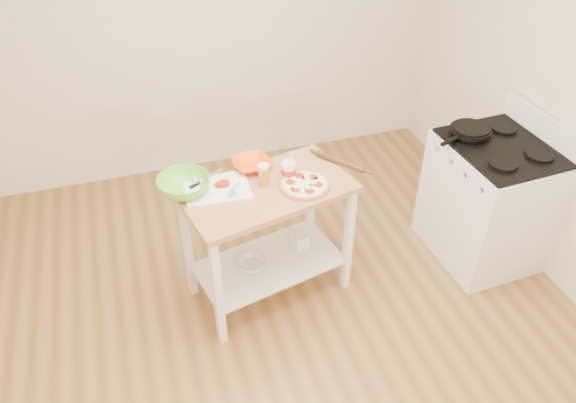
{
  "coord_description": "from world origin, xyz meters",
  "views": [
    {
      "loc": [
        -0.71,
        -2.22,
        2.98
      ],
      "look_at": [
        0.13,
        0.47,
        0.79
      ],
      "focal_mm": 35.0,
      "sensor_mm": 36.0,
      "label": 1
    }
  ],
  "objects_px": {
    "rolling_pin": "(340,162)",
    "shelf_bin": "(300,240)",
    "spatula": "(234,190)",
    "orange_bowl": "(252,164)",
    "skillet": "(470,131)",
    "pizza": "(304,185)",
    "yogurt_tub": "(289,170)",
    "shelf_glass_bowl": "(252,264)",
    "knife": "(202,181)",
    "prep_island": "(268,220)",
    "gas_stove": "(488,200)",
    "beer_pint": "(263,175)",
    "green_bowl": "(184,185)",
    "cutting_board": "(216,188)"
  },
  "relations": [
    {
      "from": "orange_bowl",
      "to": "green_bowl",
      "type": "relative_size",
      "value": 0.75
    },
    {
      "from": "gas_stove",
      "to": "green_bowl",
      "type": "bearing_deg",
      "value": 171.81
    },
    {
      "from": "rolling_pin",
      "to": "shelf_bin",
      "type": "xyz_separation_m",
      "value": [
        -0.27,
        -0.01,
        -0.61
      ]
    },
    {
      "from": "spatula",
      "to": "orange_bowl",
      "type": "height_order",
      "value": "orange_bowl"
    },
    {
      "from": "gas_stove",
      "to": "skillet",
      "type": "height_order",
      "value": "gas_stove"
    },
    {
      "from": "shelf_glass_bowl",
      "to": "shelf_bin",
      "type": "xyz_separation_m",
      "value": [
        0.38,
        0.11,
        0.02
      ]
    },
    {
      "from": "prep_island",
      "to": "gas_stove",
      "type": "relative_size",
      "value": 1.04
    },
    {
      "from": "shelf_glass_bowl",
      "to": "shelf_bin",
      "type": "bearing_deg",
      "value": 15.55
    },
    {
      "from": "green_bowl",
      "to": "gas_stove",
      "type": "bearing_deg",
      "value": -5.04
    },
    {
      "from": "green_bowl",
      "to": "yogurt_tub",
      "type": "height_order",
      "value": "yogurt_tub"
    },
    {
      "from": "knife",
      "to": "shelf_bin",
      "type": "bearing_deg",
      "value": -36.24
    },
    {
      "from": "rolling_pin",
      "to": "yogurt_tub",
      "type": "bearing_deg",
      "value": -173.39
    },
    {
      "from": "spatula",
      "to": "shelf_glass_bowl",
      "type": "bearing_deg",
      "value": -61.39
    },
    {
      "from": "green_bowl",
      "to": "rolling_pin",
      "type": "relative_size",
      "value": 0.91
    },
    {
      "from": "skillet",
      "to": "orange_bowl",
      "type": "height_order",
      "value": "skillet"
    },
    {
      "from": "prep_island",
      "to": "orange_bowl",
      "type": "height_order",
      "value": "orange_bowl"
    },
    {
      "from": "gas_stove",
      "to": "cutting_board",
      "type": "xyz_separation_m",
      "value": [
        -1.95,
        0.16,
        0.43
      ]
    },
    {
      "from": "orange_bowl",
      "to": "shelf_bin",
      "type": "xyz_separation_m",
      "value": [
        0.29,
        -0.15,
        -0.62
      ]
    },
    {
      "from": "cutting_board",
      "to": "green_bowl",
      "type": "xyz_separation_m",
      "value": [
        -0.19,
        0.03,
        0.04
      ]
    },
    {
      "from": "yogurt_tub",
      "to": "shelf_glass_bowl",
      "type": "relative_size",
      "value": 1.03
    },
    {
      "from": "knife",
      "to": "green_bowl",
      "type": "distance_m",
      "value": 0.14
    },
    {
      "from": "skillet",
      "to": "pizza",
      "type": "relative_size",
      "value": 1.4
    },
    {
      "from": "skillet",
      "to": "pizza",
      "type": "height_order",
      "value": "skillet"
    },
    {
      "from": "cutting_board",
      "to": "spatula",
      "type": "xyz_separation_m",
      "value": [
        0.1,
        -0.07,
        0.01
      ]
    },
    {
      "from": "orange_bowl",
      "to": "yogurt_tub",
      "type": "relative_size",
      "value": 1.19
    },
    {
      "from": "cutting_board",
      "to": "skillet",
      "type": "bearing_deg",
      "value": 4.55
    },
    {
      "from": "orange_bowl",
      "to": "pizza",
      "type": "bearing_deg",
      "value": -49.3
    },
    {
      "from": "skillet",
      "to": "beer_pint",
      "type": "height_order",
      "value": "beer_pint"
    },
    {
      "from": "spatula",
      "to": "yogurt_tub",
      "type": "relative_size",
      "value": 0.66
    },
    {
      "from": "orange_bowl",
      "to": "prep_island",
      "type": "bearing_deg",
      "value": -82.34
    },
    {
      "from": "spatula",
      "to": "prep_island",
      "type": "bearing_deg",
      "value": -46.59
    },
    {
      "from": "knife",
      "to": "orange_bowl",
      "type": "distance_m",
      "value": 0.35
    },
    {
      "from": "pizza",
      "to": "spatula",
      "type": "relative_size",
      "value": 2.29
    },
    {
      "from": "cutting_board",
      "to": "shelf_bin",
      "type": "xyz_separation_m",
      "value": [
        0.56,
        0.01,
        -0.59
      ]
    },
    {
      "from": "beer_pint",
      "to": "shelf_bin",
      "type": "distance_m",
      "value": 0.71
    },
    {
      "from": "spatula",
      "to": "green_bowl",
      "type": "distance_m",
      "value": 0.31
    },
    {
      "from": "prep_island",
      "to": "knife",
      "type": "xyz_separation_m",
      "value": [
        -0.37,
        0.17,
        0.27
      ]
    },
    {
      "from": "knife",
      "to": "green_bowl",
      "type": "height_order",
      "value": "green_bowl"
    },
    {
      "from": "rolling_pin",
      "to": "spatula",
      "type": "bearing_deg",
      "value": -173.28
    },
    {
      "from": "rolling_pin",
      "to": "shelf_glass_bowl",
      "type": "bearing_deg",
      "value": -170.0
    },
    {
      "from": "beer_pint",
      "to": "green_bowl",
      "type": "bearing_deg",
      "value": 171.68
    },
    {
      "from": "cutting_board",
      "to": "orange_bowl",
      "type": "xyz_separation_m",
      "value": [
        0.27,
        0.16,
        0.02
      ]
    },
    {
      "from": "gas_stove",
      "to": "prep_island",
      "type": "bearing_deg",
      "value": 174.25
    },
    {
      "from": "yogurt_tub",
      "to": "shelf_glass_bowl",
      "type": "distance_m",
      "value": 0.73
    },
    {
      "from": "prep_island",
      "to": "shelf_glass_bowl",
      "type": "relative_size",
      "value": 5.82
    },
    {
      "from": "pizza",
      "to": "rolling_pin",
      "type": "relative_size",
      "value": 0.87
    },
    {
      "from": "gas_stove",
      "to": "cutting_board",
      "type": "relative_size",
      "value": 2.66
    },
    {
      "from": "cutting_board",
      "to": "shelf_bin",
      "type": "bearing_deg",
      "value": 4.4
    },
    {
      "from": "cutting_board",
      "to": "green_bowl",
      "type": "distance_m",
      "value": 0.2
    },
    {
      "from": "pizza",
      "to": "knife",
      "type": "relative_size",
      "value": 1.29
    }
  ]
}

